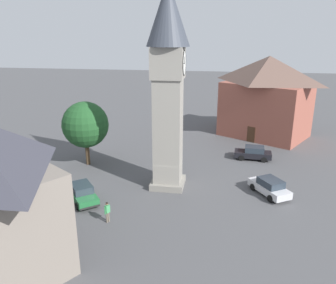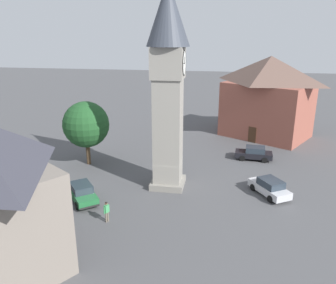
{
  "view_description": "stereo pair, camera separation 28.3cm",
  "coord_description": "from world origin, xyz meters",
  "px_view_note": "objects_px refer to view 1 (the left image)",
  "views": [
    {
      "loc": [
        28.95,
        4.75,
        13.89
      ],
      "look_at": [
        0.0,
        0.0,
        4.36
      ],
      "focal_mm": 36.23,
      "sensor_mm": 36.0,
      "label": 1
    },
    {
      "loc": [
        28.9,
        5.03,
        13.89
      ],
      "look_at": [
        0.0,
        0.0,
        4.36
      ],
      "focal_mm": 36.23,
      "sensor_mm": 36.0,
      "label": 2
    }
  ],
  "objects_px": {
    "car_blue_kerb": "(269,187)",
    "tree": "(85,125)",
    "clock_tower": "(168,73)",
    "pedestrian": "(107,210)",
    "car_red_corner": "(82,193)",
    "building_terrace_right": "(267,96)",
    "car_silver_kerb": "(253,153)"
  },
  "relations": [
    {
      "from": "car_red_corner",
      "to": "tree",
      "type": "height_order",
      "value": "tree"
    },
    {
      "from": "clock_tower",
      "to": "pedestrian",
      "type": "relative_size",
      "value": 10.76
    },
    {
      "from": "pedestrian",
      "to": "tree",
      "type": "relative_size",
      "value": 0.24
    },
    {
      "from": "tree",
      "to": "building_terrace_right",
      "type": "xyz_separation_m",
      "value": [
        -14.36,
        20.17,
        1.09
      ]
    },
    {
      "from": "car_red_corner",
      "to": "pedestrian",
      "type": "xyz_separation_m",
      "value": [
        2.92,
        3.26,
        0.25
      ]
    },
    {
      "from": "car_blue_kerb",
      "to": "car_silver_kerb",
      "type": "xyz_separation_m",
      "value": [
        -8.88,
        -0.77,
        0.0
      ]
    },
    {
      "from": "car_silver_kerb",
      "to": "car_red_corner",
      "type": "xyz_separation_m",
      "value": [
        12.76,
        -15.23,
        0.0
      ]
    },
    {
      "from": "car_blue_kerb",
      "to": "tree",
      "type": "height_order",
      "value": "tree"
    },
    {
      "from": "tree",
      "to": "building_terrace_right",
      "type": "bearing_deg",
      "value": 125.44
    },
    {
      "from": "car_blue_kerb",
      "to": "pedestrian",
      "type": "relative_size",
      "value": 2.6
    },
    {
      "from": "car_red_corner",
      "to": "clock_tower",
      "type": "bearing_deg",
      "value": 122.05
    },
    {
      "from": "car_blue_kerb",
      "to": "car_red_corner",
      "type": "xyz_separation_m",
      "value": [
        3.88,
        -16.01,
        0.0
      ]
    },
    {
      "from": "pedestrian",
      "to": "tree",
      "type": "xyz_separation_m",
      "value": [
        -11.16,
        -6.08,
        3.49
      ]
    },
    {
      "from": "building_terrace_right",
      "to": "car_blue_kerb",
      "type": "bearing_deg",
      "value": -4.12
    },
    {
      "from": "car_silver_kerb",
      "to": "building_terrace_right",
      "type": "bearing_deg",
      "value": 167.82
    },
    {
      "from": "car_silver_kerb",
      "to": "tree",
      "type": "distance_m",
      "value": 18.98
    },
    {
      "from": "car_blue_kerb",
      "to": "building_terrace_right",
      "type": "distance_m",
      "value": 19.38
    },
    {
      "from": "car_silver_kerb",
      "to": "tree",
      "type": "relative_size",
      "value": 0.61
    },
    {
      "from": "clock_tower",
      "to": "tree",
      "type": "bearing_deg",
      "value": -112.7
    },
    {
      "from": "car_silver_kerb",
      "to": "building_terrace_right",
      "type": "height_order",
      "value": "building_terrace_right"
    },
    {
      "from": "clock_tower",
      "to": "pedestrian",
      "type": "height_order",
      "value": "clock_tower"
    },
    {
      "from": "clock_tower",
      "to": "pedestrian",
      "type": "xyz_separation_m",
      "value": [
        7.15,
        -3.5,
        -9.59
      ]
    },
    {
      "from": "car_blue_kerb",
      "to": "building_terrace_right",
      "type": "relative_size",
      "value": 0.32
    },
    {
      "from": "car_red_corner",
      "to": "tree",
      "type": "bearing_deg",
      "value": -161.12
    },
    {
      "from": "pedestrian",
      "to": "building_terrace_right",
      "type": "relative_size",
      "value": 0.12
    },
    {
      "from": "car_blue_kerb",
      "to": "car_red_corner",
      "type": "height_order",
      "value": "same"
    },
    {
      "from": "car_silver_kerb",
      "to": "pedestrian",
      "type": "relative_size",
      "value": 2.5
    },
    {
      "from": "car_blue_kerb",
      "to": "tree",
      "type": "bearing_deg",
      "value": -103.04
    },
    {
      "from": "car_red_corner",
      "to": "building_terrace_right",
      "type": "height_order",
      "value": "building_terrace_right"
    },
    {
      "from": "building_terrace_right",
      "to": "car_silver_kerb",
      "type": "bearing_deg",
      "value": -12.18
    },
    {
      "from": "clock_tower",
      "to": "car_blue_kerb",
      "type": "relative_size",
      "value": 4.15
    },
    {
      "from": "pedestrian",
      "to": "car_red_corner",
      "type": "bearing_deg",
      "value": -131.83
    }
  ]
}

